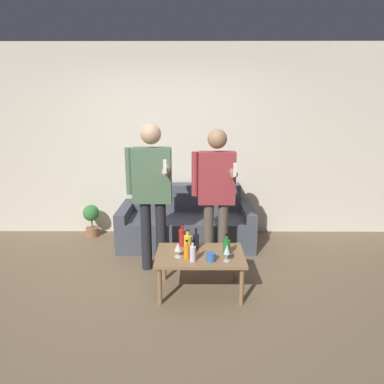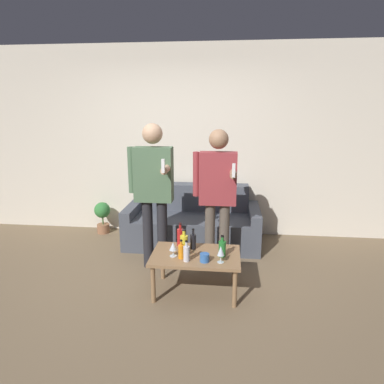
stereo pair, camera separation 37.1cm
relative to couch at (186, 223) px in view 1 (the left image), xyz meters
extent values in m
plane|color=#756047|center=(-0.22, -1.50, -0.28)|extent=(16.00, 16.00, 0.00)
cube|color=beige|center=(-0.22, 0.46, 1.07)|extent=(8.00, 0.06, 2.70)
cube|color=#474C56|center=(0.00, -0.17, -0.08)|extent=(1.52, 0.60, 0.41)
cube|color=#474C56|center=(0.00, 0.25, 0.11)|extent=(1.52, 0.23, 0.78)
cube|color=#474C56|center=(-0.83, -0.05, -0.01)|extent=(0.14, 0.83, 0.53)
cube|color=#474C56|center=(0.83, -0.05, -0.01)|extent=(0.14, 0.83, 0.53)
cube|color=#8E6B47|center=(0.17, -1.31, 0.12)|extent=(0.88, 0.58, 0.03)
cylinder|color=#8E6B47|center=(-0.23, -1.55, -0.09)|extent=(0.04, 0.04, 0.38)
cylinder|color=#8E6B47|center=(0.56, -1.55, -0.09)|extent=(0.04, 0.04, 0.38)
cylinder|color=#8E6B47|center=(-0.23, -1.07, -0.09)|extent=(0.04, 0.04, 0.38)
cylinder|color=#8E6B47|center=(0.56, -1.07, -0.09)|extent=(0.04, 0.04, 0.38)
cylinder|color=yellow|center=(0.04, -1.26, 0.22)|extent=(0.08, 0.08, 0.17)
cylinder|color=yellow|center=(0.04, -1.26, 0.34)|extent=(0.03, 0.03, 0.07)
cylinder|color=black|center=(0.04, -1.26, 0.37)|extent=(0.03, 0.03, 0.01)
cylinder|color=silver|center=(0.09, -1.47, 0.21)|extent=(0.06, 0.06, 0.15)
cylinder|color=silver|center=(0.09, -1.47, 0.31)|extent=(0.02, 0.02, 0.06)
cylinder|color=black|center=(0.09, -1.47, 0.33)|extent=(0.03, 0.03, 0.01)
cylinder|color=#B21E1E|center=(-0.02, -1.10, 0.22)|extent=(0.07, 0.07, 0.18)
cylinder|color=#B21E1E|center=(-0.02, -1.10, 0.35)|extent=(0.03, 0.03, 0.07)
cylinder|color=black|center=(-0.02, -1.10, 0.38)|extent=(0.03, 0.03, 0.01)
cylinder|color=orange|center=(0.04, -1.42, 0.20)|extent=(0.06, 0.06, 0.14)
cylinder|color=orange|center=(0.04, -1.42, 0.30)|extent=(0.02, 0.02, 0.05)
cylinder|color=black|center=(0.04, -1.42, 0.32)|extent=(0.03, 0.03, 0.01)
cylinder|color=#23752D|center=(0.43, -1.33, 0.21)|extent=(0.07, 0.07, 0.15)
cylinder|color=#23752D|center=(0.43, -1.33, 0.32)|extent=(0.03, 0.03, 0.06)
cylinder|color=black|center=(0.43, -1.33, 0.34)|extent=(0.03, 0.03, 0.01)
cylinder|color=black|center=(0.13, -1.17, 0.21)|extent=(0.06, 0.06, 0.16)
cylinder|color=black|center=(0.13, -1.17, 0.32)|extent=(0.02, 0.02, 0.06)
cylinder|color=black|center=(0.13, -1.17, 0.34)|extent=(0.03, 0.03, 0.01)
cylinder|color=silver|center=(-0.05, -1.38, 0.14)|extent=(0.07, 0.07, 0.01)
cylinder|color=silver|center=(-0.05, -1.38, 0.17)|extent=(0.01, 0.01, 0.06)
cone|color=silver|center=(-0.05, -1.38, 0.24)|extent=(0.07, 0.07, 0.08)
cylinder|color=silver|center=(0.42, -1.47, 0.14)|extent=(0.06, 0.06, 0.01)
cylinder|color=silver|center=(0.42, -1.47, 0.17)|extent=(0.01, 0.01, 0.07)
cone|color=silver|center=(0.42, -1.47, 0.25)|extent=(0.07, 0.07, 0.09)
cylinder|color=#3366B2|center=(0.27, -1.47, 0.17)|extent=(0.09, 0.09, 0.08)
cylinder|color=#232328|center=(-0.44, -0.80, 0.13)|extent=(0.12, 0.12, 0.81)
cylinder|color=#232328|center=(-0.27, -0.80, 0.13)|extent=(0.12, 0.12, 0.81)
cube|color=#4C6B4C|center=(-0.36, -0.80, 0.84)|extent=(0.43, 0.19, 0.61)
sphere|color=tan|center=(-0.36, -0.80, 1.29)|extent=(0.22, 0.22, 0.22)
cylinder|color=#4C6B4C|center=(-0.61, -0.80, 0.88)|extent=(0.08, 0.08, 0.52)
cylinder|color=tan|center=(-0.19, -0.93, 0.93)|extent=(0.08, 0.27, 0.08)
cube|color=white|center=(-0.19, -1.10, 0.99)|extent=(0.03, 0.03, 0.14)
cylinder|color=brown|center=(0.28, -0.74, 0.11)|extent=(0.12, 0.12, 0.78)
cylinder|color=brown|center=(0.44, -0.74, 0.11)|extent=(0.12, 0.12, 0.78)
cube|color=#933338|center=(0.36, -0.74, 0.79)|extent=(0.41, 0.18, 0.59)
sphere|color=#9E7556|center=(0.36, -0.74, 1.23)|extent=(0.22, 0.22, 0.22)
cylinder|color=#933338|center=(0.11, -0.74, 0.84)|extent=(0.07, 0.07, 0.50)
cylinder|color=#9E7556|center=(0.52, -0.87, 0.88)|extent=(0.07, 0.27, 0.07)
cube|color=white|center=(0.52, -1.04, 0.94)|extent=(0.03, 0.03, 0.14)
cylinder|color=#936042|center=(-1.38, 0.23, -0.21)|extent=(0.18, 0.18, 0.13)
cylinder|color=#476B38|center=(-1.38, 0.23, -0.08)|extent=(0.02, 0.02, 0.14)
sphere|color=#337A38|center=(-1.38, 0.23, 0.07)|extent=(0.23, 0.23, 0.23)
camera|label=1|loc=(0.10, -4.49, 1.57)|focal=32.00mm
camera|label=2|loc=(0.47, -4.47, 1.57)|focal=32.00mm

